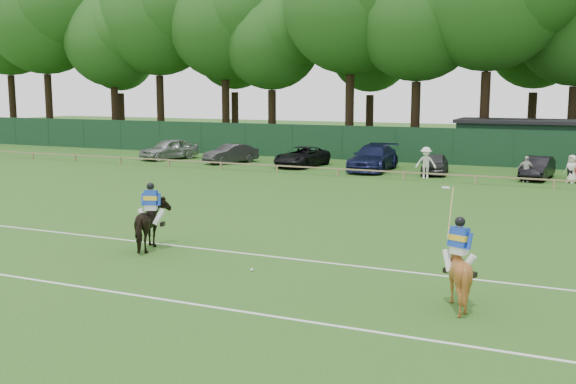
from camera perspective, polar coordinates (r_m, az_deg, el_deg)
The scene contains 20 objects.
ground at distance 22.74m, azimuth -4.27°, elevation -4.47°, with size 160.00×160.00×0.00m, color #1E4C14.
horse_dark at distance 22.27m, azimuth -11.47°, elevation -2.74°, with size 0.89×1.95×1.65m, color black.
horse_chestnut at distance 16.74m, azimuth 14.20°, elevation -6.70°, with size 1.32×1.48×1.63m, color brown.
sedan_silver at distance 50.29m, azimuth -10.03°, elevation 3.61°, with size 1.81×4.51×1.54m, color #9D9FA2.
sedan_grey at distance 47.25m, azimuth -4.86°, elevation 3.25°, with size 1.40×4.01×1.32m, color #2C2C2E.
suv_black at distance 44.96m, azimuth 1.17°, elevation 3.00°, with size 2.20×4.77×1.33m, color black.
sedan_navy at distance 43.06m, azimuth 7.23°, elevation 2.88°, with size 2.27×5.59×1.62m, color #13183D.
hatch_grey at distance 41.96m, azimuth 12.34°, elevation 2.34°, with size 1.49×3.71×1.26m, color #303032.
estate_black at distance 41.32m, azimuth 20.35°, elevation 1.93°, with size 1.38×3.95×1.30m, color black.
spectator_left at distance 39.89m, azimuth 11.59°, elevation 2.44°, with size 1.18×0.68×1.82m, color white.
spectator_mid at distance 39.74m, azimuth 19.50°, elevation 1.84°, with size 0.86×0.36×1.47m, color beige.
spectator_right at distance 40.25m, azimuth 22.89°, elevation 1.80°, with size 0.77×0.50×1.57m, color white.
rider_dark at distance 22.12m, azimuth -11.54°, elevation -0.87°, with size 0.91×0.55×1.41m.
rider_chestnut at distance 16.55m, azimuth 14.26°, elevation -4.23°, with size 0.91×0.76×2.05m.
polo_ball at distance 19.47m, azimuth -3.08°, elevation -6.60°, with size 0.09×0.09×0.09m, color silver.
pitch_lines at distance 19.83m, azimuth -9.14°, elevation -6.53°, with size 60.00×5.10×0.01m.
pitch_rail at distance 39.19m, azimuth 8.38°, elevation 1.73°, with size 62.10×0.10×0.50m.
perimeter_fence at distance 47.78m, azimuth 11.39°, elevation 3.89°, with size 92.08×0.08×2.50m.
utility_shed at distance 49.77m, azimuth 18.94°, elevation 4.10°, with size 8.40×4.40×3.04m.
tree_row at distance 55.35m, azimuth 15.24°, elevation 3.10°, with size 96.00×12.00×21.00m, color #26561C, non-canonical shape.
Camera 1 is at (10.61, -19.42, 5.22)m, focal length 42.00 mm.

